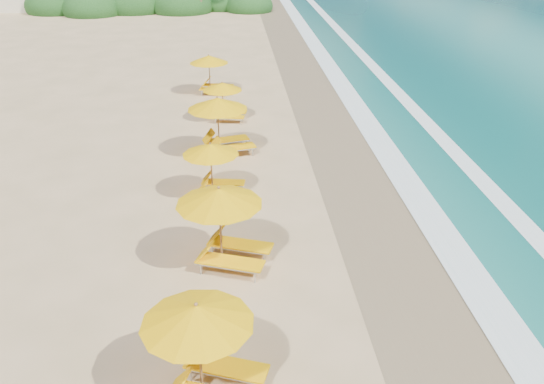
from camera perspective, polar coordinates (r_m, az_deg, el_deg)
name	(u,v)px	position (r m, az deg, el deg)	size (l,w,h in m)	color
ground	(272,223)	(18.98, 0.00, -3.24)	(160.00, 160.00, 0.00)	tan
wet_sand	(388,219)	(19.65, 11.73, -2.71)	(4.00, 160.00, 0.01)	#7A6848
surf_foam	(464,216)	(20.52, 19.01, -2.29)	(4.00, 160.00, 0.01)	white
station_2	(207,345)	(12.20, -6.62, -15.27)	(3.11, 3.05, 2.43)	olive
station_3	(227,222)	(16.26, -4.67, -3.05)	(3.27, 3.20, 2.56)	olive
station_4	(216,166)	(20.48, -5.77, 2.66)	(2.45, 2.32, 2.09)	olive
station_5	(223,121)	(24.09, -5.05, 7.19)	(3.24, 3.15, 2.60)	olive
station_6	(226,99)	(28.27, -4.75, 9.46)	(2.39, 2.28, 2.00)	olive
station_7	(212,72)	(32.84, -6.12, 12.12)	(2.75, 2.64, 2.25)	olive
treeline	(145,2)	(63.08, -12.89, 18.43)	(25.80, 8.80, 9.74)	#163D14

